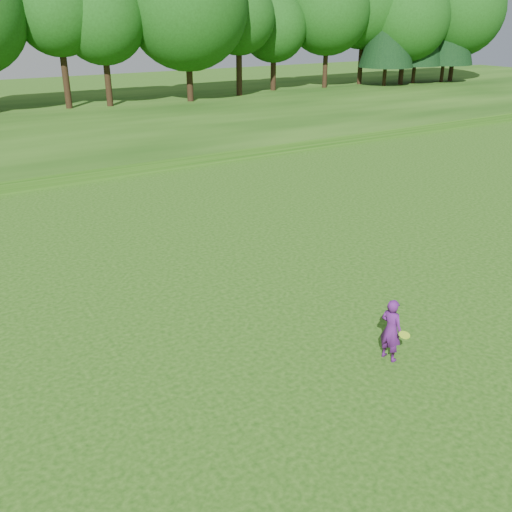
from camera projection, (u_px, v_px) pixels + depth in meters
ground at (416, 380)px, 12.06m from camera, size 140.00×140.00×0.00m
berm at (38, 125)px, 38.43m from camera, size 130.00×30.00×0.60m
walking_path at (106, 174)px, 27.63m from camera, size 130.00×1.60×0.04m
treeline at (6, 0)px, 38.51m from camera, size 104.00×7.00×15.00m
woman at (391, 330)px, 12.55m from camera, size 0.44×0.89×1.47m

